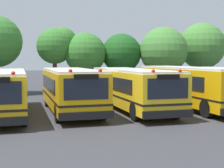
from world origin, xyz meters
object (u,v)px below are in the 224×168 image
(school_bus_2, at_px, (132,87))
(school_bus_1, at_px, (71,88))
(tree_2, at_px, (57,45))
(tree_3, at_px, (85,54))
(school_bus_3, at_px, (188,85))
(school_bus_0, at_px, (2,91))
(tree_5, at_px, (165,50))
(tree_6, at_px, (202,45))
(tree_4, at_px, (123,53))

(school_bus_2, bearing_deg, school_bus_1, -0.64)
(tree_2, xyz_separation_m, tree_3, (2.55, -0.54, -0.84))
(school_bus_3, height_order, tree_3, tree_3)
(school_bus_1, relative_size, tree_3, 1.65)
(school_bus_0, distance_m, tree_2, 13.02)
(school_bus_1, distance_m, school_bus_2, 3.78)
(school_bus_3, xyz_separation_m, tree_5, (2.95, 9.99, 2.57))
(school_bus_1, bearing_deg, school_bus_0, -0.04)
(school_bus_1, xyz_separation_m, tree_6, (15.24, 11.12, 3.21))
(school_bus_2, bearing_deg, tree_6, -136.09)
(school_bus_3, height_order, tree_5, tree_5)
(school_bus_2, height_order, tree_6, tree_6)
(school_bus_0, xyz_separation_m, tree_3, (6.90, 11.32, 2.28))
(tree_2, bearing_deg, school_bus_0, -110.14)
(tree_4, bearing_deg, school_bus_3, -86.32)
(tree_2, height_order, tree_3, tree_2)
(school_bus_1, relative_size, tree_5, 1.50)
(tree_4, bearing_deg, school_bus_0, -133.05)
(school_bus_3, distance_m, tree_5, 10.73)
(tree_3, xyz_separation_m, tree_6, (12.15, -0.17, 0.96))
(tree_4, xyz_separation_m, tree_5, (3.69, -1.52, 0.29))
(school_bus_2, xyz_separation_m, tree_4, (3.04, 11.37, 2.34))
(school_bus_1, distance_m, school_bus_3, 7.56)
(tree_6, bearing_deg, tree_5, -164.70)
(school_bus_0, bearing_deg, tree_3, -121.49)
(tree_5, bearing_deg, tree_4, 157.56)
(school_bus_2, relative_size, school_bus_3, 0.99)
(tree_2, bearing_deg, school_bus_1, -92.62)
(tree_2, bearing_deg, tree_3, -12.04)
(tree_4, distance_m, tree_6, 8.47)
(school_bus_0, xyz_separation_m, tree_6, (19.05, 11.16, 3.24))
(tree_2, height_order, tree_5, tree_5)
(school_bus_2, height_order, school_bus_3, school_bus_3)
(school_bus_1, height_order, school_bus_3, school_bus_3)
(school_bus_0, relative_size, school_bus_2, 0.97)
(tree_2, relative_size, tree_5, 0.99)
(tree_5, bearing_deg, tree_6, 15.30)
(school_bus_0, height_order, school_bus_2, school_bus_2)
(school_bus_2, xyz_separation_m, tree_3, (-0.69, 11.31, 2.26))
(school_bus_3, height_order, tree_4, tree_4)
(school_bus_3, bearing_deg, tree_2, -61.37)
(tree_4, distance_m, tree_5, 4.00)
(tree_2, distance_m, tree_5, 10.18)
(tree_4, xyz_separation_m, tree_6, (8.42, -0.23, 0.88))
(school_bus_2, height_order, tree_4, tree_4)
(school_bus_1, bearing_deg, tree_3, -105.88)
(school_bus_0, relative_size, tree_4, 1.82)
(school_bus_0, height_order, school_bus_3, school_bus_3)
(school_bus_0, xyz_separation_m, tree_4, (10.63, 11.38, 2.36))
(tree_5, xyz_separation_m, tree_6, (4.73, 1.29, 0.60))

